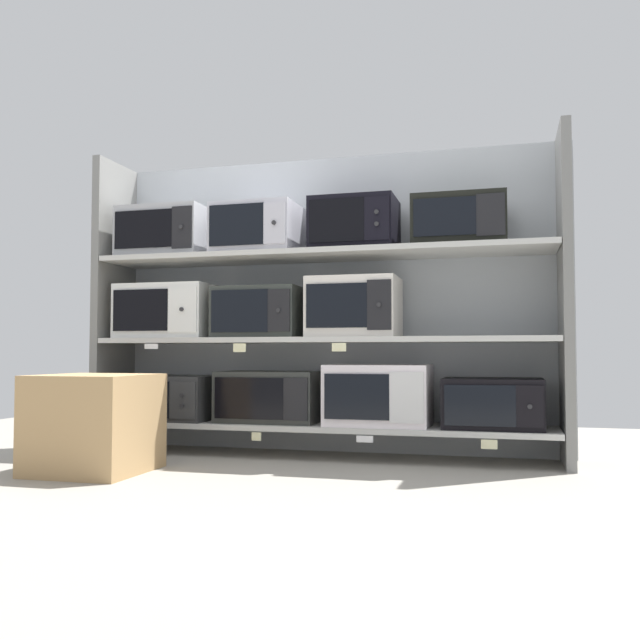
# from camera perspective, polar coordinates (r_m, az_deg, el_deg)

# --- Properties ---
(ground) EXTENTS (6.60, 6.00, 0.02)m
(ground) POSITION_cam_1_polar(r_m,az_deg,el_deg) (3.06, -5.02, -13.95)
(ground) COLOR gray
(back_panel) EXTENTS (2.80, 0.04, 1.77)m
(back_panel) POSITION_cam_1_polar(r_m,az_deg,el_deg) (4.19, 0.84, 1.37)
(back_panel) COLOR #9EA3A8
(back_panel) RESTS_ON ground
(upright_left) EXTENTS (0.05, 0.43, 1.77)m
(upright_left) POSITION_cam_1_polar(r_m,az_deg,el_deg) (4.50, -16.59, 1.20)
(upright_left) COLOR slate
(upright_left) RESTS_ON ground
(upright_right) EXTENTS (0.05, 0.43, 1.77)m
(upright_right) POSITION_cam_1_polar(r_m,az_deg,el_deg) (3.84, 19.54, 1.90)
(upright_right) COLOR slate
(upright_right) RESTS_ON ground
(shelf_0) EXTENTS (2.60, 0.43, 0.03)m
(shelf_0) POSITION_cam_1_polar(r_m,az_deg,el_deg) (3.97, 0.00, -8.72)
(shelf_0) COLOR beige
(shelf_0) RESTS_ON ground
(microwave_0) EXTENTS (0.58, 0.42, 0.26)m
(microwave_0) POSITION_cam_1_polar(r_m,az_deg,el_deg) (4.30, -12.41, -6.24)
(microwave_0) COLOR #2F3030
(microwave_0) RESTS_ON shelf_0
(microwave_1) EXTENTS (0.58, 0.34, 0.29)m
(microwave_1) POSITION_cam_1_polar(r_m,az_deg,el_deg) (4.05, -4.19, -6.31)
(microwave_1) COLOR #2D2F2C
(microwave_1) RESTS_ON shelf_0
(microwave_2) EXTENTS (0.57, 0.41, 0.33)m
(microwave_2) POSITION_cam_1_polar(r_m,az_deg,el_deg) (3.88, 4.87, -6.15)
(microwave_2) COLOR silver
(microwave_2) RESTS_ON shelf_0
(microwave_3) EXTENTS (0.52, 0.38, 0.26)m
(microwave_3) POSITION_cam_1_polar(r_m,az_deg,el_deg) (3.82, 14.03, -6.66)
(microwave_3) COLOR black
(microwave_3) RESTS_ON shelf_0
(price_tag_0) EXTENTS (0.06, 0.00, 0.04)m
(price_tag_0) POSITION_cam_1_polar(r_m,az_deg,el_deg) (4.11, -13.27, -9.00)
(price_tag_0) COLOR orange
(price_tag_1) EXTENTS (0.05, 0.00, 0.05)m
(price_tag_1) POSITION_cam_1_polar(r_m,az_deg,el_deg) (3.86, -5.25, -9.52)
(price_tag_1) COLOR beige
(price_tag_2) EXTENTS (0.09, 0.00, 0.03)m
(price_tag_2) POSITION_cam_1_polar(r_m,az_deg,el_deg) (3.69, 3.70, -9.75)
(price_tag_2) COLOR white
(price_tag_3) EXTENTS (0.08, 0.00, 0.05)m
(price_tag_3) POSITION_cam_1_polar(r_m,az_deg,el_deg) (3.63, 13.74, -9.91)
(price_tag_3) COLOR beige
(shelf_1) EXTENTS (2.60, 0.43, 0.03)m
(shelf_1) POSITION_cam_1_polar(r_m,az_deg,el_deg) (3.95, 0.00, -1.67)
(shelf_1) COLOR beige
(microwave_4) EXTENTS (0.57, 0.38, 0.32)m
(microwave_4) POSITION_cam_1_polar(r_m,az_deg,el_deg) (4.30, -12.39, 0.67)
(microwave_4) COLOR silver
(microwave_4) RESTS_ON shelf_1
(microwave_5) EXTENTS (0.50, 0.39, 0.29)m
(microwave_5) POSITION_cam_1_polar(r_m,az_deg,el_deg) (4.06, -4.91, 0.60)
(microwave_5) COLOR #2F3430
(microwave_5) RESTS_ON shelf_1
(microwave_6) EXTENTS (0.50, 0.38, 0.34)m
(microwave_6) POSITION_cam_1_polar(r_m,az_deg,el_deg) (3.91, 2.84, 1.04)
(microwave_6) COLOR silver
(microwave_6) RESTS_ON shelf_1
(price_tag_4) EXTENTS (0.08, 0.00, 0.03)m
(price_tag_4) POSITION_cam_1_polar(r_m,az_deg,el_deg) (4.10, -13.71, -2.12)
(price_tag_4) COLOR white
(price_tag_5) EXTENTS (0.07, 0.00, 0.05)m
(price_tag_5) POSITION_cam_1_polar(r_m,az_deg,el_deg) (3.87, -6.63, -2.28)
(price_tag_5) COLOR beige
(price_tag_6) EXTENTS (0.08, 0.00, 0.04)m
(price_tag_6) POSITION_cam_1_polar(r_m,az_deg,el_deg) (3.70, 1.57, -2.25)
(price_tag_6) COLOR beige
(shelf_2) EXTENTS (2.60, 0.43, 0.03)m
(shelf_2) POSITION_cam_1_polar(r_m,az_deg,el_deg) (3.99, 0.00, 5.35)
(shelf_2) COLOR beige
(microwave_7) EXTENTS (0.53, 0.36, 0.31)m
(microwave_7) POSITION_cam_1_polar(r_m,az_deg,el_deg) (4.37, -12.56, 6.96)
(microwave_7) COLOR #A0A2A6
(microwave_7) RESTS_ON shelf_2
(microwave_8) EXTENTS (0.48, 0.43, 0.29)m
(microwave_8) POSITION_cam_1_polar(r_m,az_deg,el_deg) (4.12, -5.06, 7.34)
(microwave_8) COLOR #B8B7C4
(microwave_8) RESTS_ON shelf_2
(microwave_9) EXTENTS (0.48, 0.36, 0.30)m
(microwave_9) POSITION_cam_1_polar(r_m,az_deg,el_deg) (3.97, 2.86, 7.79)
(microwave_9) COLOR black
(microwave_9) RESTS_ON shelf_2
(microwave_10) EXTENTS (0.50, 0.36, 0.27)m
(microwave_10) POSITION_cam_1_polar(r_m,az_deg,el_deg) (3.89, 11.42, 7.90)
(microwave_10) COLOR black
(microwave_10) RESTS_ON shelf_2
(shipping_carton) EXTENTS (0.52, 0.52, 0.48)m
(shipping_carton) POSITION_cam_1_polar(r_m,az_deg,el_deg) (3.63, -18.07, -8.07)
(shipping_carton) COLOR tan
(shipping_carton) RESTS_ON ground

